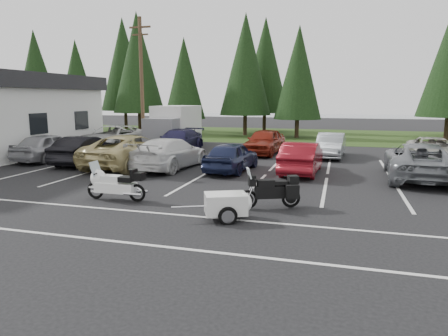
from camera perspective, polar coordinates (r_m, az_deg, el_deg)
ground at (r=14.97m, az=1.68°, el=-3.31°), size 120.00×120.00×0.00m
grass_strip at (r=38.44m, az=10.69°, el=4.62°), size 80.00×16.00×0.01m
lake_water at (r=69.20m, az=16.53°, el=6.65°), size 70.00×50.00×0.02m
utility_pole at (r=29.48m, az=-11.68°, el=12.18°), size 1.60×0.26×9.00m
box_truck at (r=29.11m, az=-7.49°, el=5.93°), size 2.40×5.60×2.90m
stall_markings at (r=16.87m, az=3.38°, el=-1.81°), size 32.00×16.00×0.01m
conifer_0 at (r=48.46m, az=-25.27°, el=12.29°), size 4.58×4.58×10.66m
conifer_1 at (r=43.68m, az=-20.27°, el=11.88°), size 3.96×3.96×9.22m
conifer_2 at (r=41.96m, az=-12.22°, el=14.50°), size 5.10×5.10×11.89m
conifer_3 at (r=38.27m, az=-5.69°, el=12.61°), size 3.87×3.87×9.02m
conifer_4 at (r=38.13m, az=3.10°, el=14.56°), size 4.80×4.80×11.17m
conifer_5 at (r=35.97m, az=10.60°, el=13.25°), size 4.14×4.14×9.63m
conifer_back_a at (r=47.57m, az=-14.15°, el=14.15°), size 5.28×5.28×12.30m
conifer_back_b at (r=42.44m, az=5.91°, el=14.37°), size 4.97×4.97×11.58m
car_near_0 at (r=24.28m, az=-23.72°, el=2.79°), size 1.84×4.53×1.54m
car_near_1 at (r=22.37m, az=-19.27°, el=2.45°), size 1.85×4.57×1.48m
car_near_2 at (r=20.74m, az=-13.20°, el=2.42°), size 3.08×6.04×1.63m
car_near_3 at (r=19.86m, az=-7.70°, el=2.11°), size 2.61×5.41×1.52m
car_near_4 at (r=18.93m, az=1.10°, el=1.67°), size 2.02×4.30×1.42m
car_near_5 at (r=18.78m, az=11.03°, el=1.47°), size 1.74×4.49×1.46m
car_near_6 at (r=18.94m, az=26.13°, el=0.88°), size 2.89×5.77×1.57m
car_far_0 at (r=27.94m, az=-15.62°, el=4.18°), size 2.93×5.98×1.63m
car_far_1 at (r=25.94m, az=-6.60°, el=3.88°), size 2.21×5.11×1.47m
car_far_2 at (r=24.96m, az=5.80°, el=3.78°), size 2.30×4.77×1.57m
car_far_3 at (r=24.34m, az=14.98°, el=3.15°), size 1.76×4.35×1.40m
car_far_4 at (r=24.41m, az=27.66°, el=2.29°), size 2.30×4.86×1.34m
touring_motorcycle at (r=13.98m, az=-15.24°, el=-1.81°), size 2.42×0.78×1.33m
cargo_trailer at (r=11.39m, az=0.23°, el=-5.52°), size 1.93×1.55×0.78m
adventure_motorcycle at (r=12.59m, az=6.58°, el=-2.79°), size 2.32×1.58×1.34m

